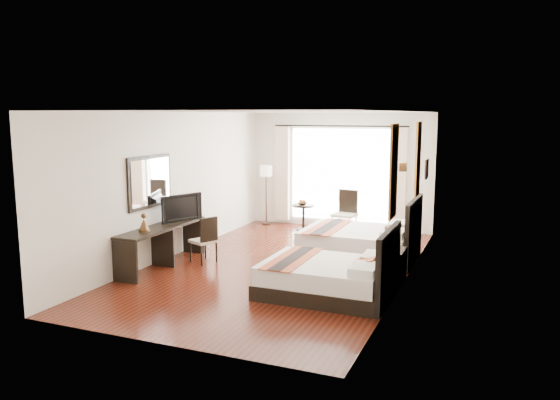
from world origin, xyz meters
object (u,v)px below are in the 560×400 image
at_px(nightstand, 390,265).
at_px(floor_lamp, 266,175).
at_px(window_chair, 345,222).
at_px(vase, 386,251).
at_px(bed_near, 331,277).
at_px(bed_far, 362,242).
at_px(television, 179,207).
at_px(desk_chair, 204,248).
at_px(fruit_bowl, 302,204).
at_px(table_lamp, 392,234).
at_px(side_table, 303,217).
at_px(console_desk, 163,246).

distance_m(nightstand, floor_lamp, 5.36).
bearing_deg(window_chair, vase, 33.71).
distance_m(bed_near, nightstand, 1.24).
distance_m(bed_far, television, 3.57).
bearing_deg(television, bed_near, -83.96).
distance_m(nightstand, window_chair, 3.49).
bearing_deg(desk_chair, fruit_bowl, -78.48).
bearing_deg(desk_chair, bed_far, -128.16).
bearing_deg(bed_far, nightstand, -58.91).
bearing_deg(nightstand, bed_far, 121.09).
xyz_separation_m(table_lamp, side_table, (-2.72, 3.17, -0.47)).
bearing_deg(side_table, floor_lamp, 164.65).
distance_m(nightstand, fruit_bowl, 4.31).
relative_size(desk_chair, window_chair, 0.84).
xyz_separation_m(desk_chair, side_table, (0.73, 3.44, 0.04)).
height_order(console_desk, side_table, console_desk).
height_order(bed_far, nightstand, bed_far).
bearing_deg(side_table, window_chair, -11.95).
relative_size(desk_chair, floor_lamp, 0.59).
height_order(console_desk, floor_lamp, floor_lamp).
bearing_deg(bed_far, television, -156.07).
relative_size(bed_near, television, 2.20).
relative_size(vase, floor_lamp, 0.10).
bearing_deg(vase, console_desk, -173.58).
bearing_deg(television, table_lamp, -64.85).
bearing_deg(side_table, console_desk, -108.03).
bearing_deg(window_chair, fruit_bowl, -93.17).
distance_m(bed_far, fruit_bowl, 2.79).
height_order(table_lamp, vase, table_lamp).
distance_m(bed_near, vase, 1.11).
bearing_deg(vase, fruit_bowl, 127.92).
bearing_deg(console_desk, bed_near, -6.41).
height_order(console_desk, desk_chair, desk_chair).
height_order(nightstand, window_chair, window_chair).
bearing_deg(bed_near, nightstand, 55.20).
distance_m(bed_near, console_desk, 3.33).
distance_m(desk_chair, fruit_bowl, 3.52).
height_order(bed_far, desk_chair, bed_far).
bearing_deg(bed_far, side_table, 134.11).
bearing_deg(desk_chair, table_lamp, -152.25).
bearing_deg(side_table, vase, -52.44).
height_order(table_lamp, floor_lamp, floor_lamp).
bearing_deg(bed_far, desk_chair, -151.46).
xyz_separation_m(bed_far, console_desk, (-3.22, -1.97, 0.06)).
relative_size(console_desk, television, 2.46).
relative_size(table_lamp, fruit_bowl, 1.76).
xyz_separation_m(bed_far, window_chair, (-0.84, 1.76, 0.00)).
height_order(nightstand, floor_lamp, floor_lamp).
bearing_deg(desk_chair, vase, -157.91).
xyz_separation_m(nightstand, side_table, (-2.73, 3.31, 0.03)).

